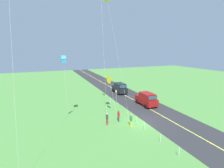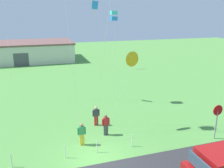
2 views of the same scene
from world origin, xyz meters
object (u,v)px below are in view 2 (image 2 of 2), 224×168
at_px(stop_sign, 217,115).
at_px(person_adult_near, 96,115).
at_px(kite_yellow_high, 133,59).
at_px(kite_pink_drift, 95,6).
at_px(person_child_watcher, 106,124).
at_px(person_adult_companion, 82,133).
at_px(kite_orange_near, 114,16).
at_px(warehouse_distant, 22,51).

height_order(stop_sign, person_adult_near, stop_sign).
distance_m(kite_yellow_high, kite_pink_drift, 21.35).
bearing_deg(person_child_watcher, person_adult_companion, 100.10).
bearing_deg(kite_orange_near, person_child_watcher, -112.54).
bearing_deg(person_adult_companion, person_child_watcher, -55.48).
relative_size(person_adult_near, warehouse_distant, 0.09).
distance_m(stop_sign, kite_yellow_high, 7.03).
relative_size(kite_yellow_high, warehouse_distant, 0.33).
distance_m(person_adult_near, kite_pink_drift, 21.90).
distance_m(person_adult_near, kite_yellow_high, 5.33).
distance_m(person_adult_companion, kite_yellow_high, 6.25).
bearing_deg(person_adult_near, stop_sign, 75.99).
bearing_deg(person_adult_companion, stop_sign, -91.31).
bearing_deg(kite_orange_near, warehouse_distant, 110.85).
relative_size(stop_sign, kite_pink_drift, 0.25).
bearing_deg(person_child_watcher, warehouse_distant, -1.06).
relative_size(person_adult_companion, warehouse_distant, 0.09).
height_order(stop_sign, kite_pink_drift, kite_pink_drift).
bearing_deg(kite_yellow_high, stop_sign, -33.02).
bearing_deg(warehouse_distant, stop_sign, -67.63).
distance_m(person_child_watcher, kite_yellow_high, 5.06).
distance_m(person_adult_near, kite_orange_near, 9.28).
relative_size(person_adult_companion, person_child_watcher, 1.00).
distance_m(stop_sign, kite_orange_near, 12.19).
height_order(kite_pink_drift, kite_orange_near, kite_pink_drift).
relative_size(person_child_watcher, kite_pink_drift, 0.15).
distance_m(kite_orange_near, warehouse_distant, 27.88).
relative_size(person_adult_companion, kite_orange_near, 0.18).
bearing_deg(kite_orange_near, person_adult_near, -122.40).
height_order(person_adult_near, person_child_watcher, same).
height_order(person_adult_companion, kite_orange_near, kite_orange_near).
relative_size(stop_sign, person_adult_near, 1.60).
bearing_deg(person_adult_near, person_child_watcher, 26.82).
xyz_separation_m(stop_sign, warehouse_distant, (-14.22, 34.55, -0.05)).
xyz_separation_m(kite_yellow_high, warehouse_distant, (-9.16, 31.26, -3.66)).
relative_size(kite_pink_drift, kite_orange_near, 1.18).
bearing_deg(stop_sign, person_adult_near, 148.71).
xyz_separation_m(person_adult_near, kite_yellow_high, (2.47, -1.29, 4.55)).
height_order(person_child_watcher, warehouse_distant, warehouse_distant).
relative_size(stop_sign, warehouse_distant, 0.14).
xyz_separation_m(kite_orange_near, warehouse_distant, (-9.65, 25.32, -6.58)).
distance_m(kite_pink_drift, warehouse_distant, 17.40).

